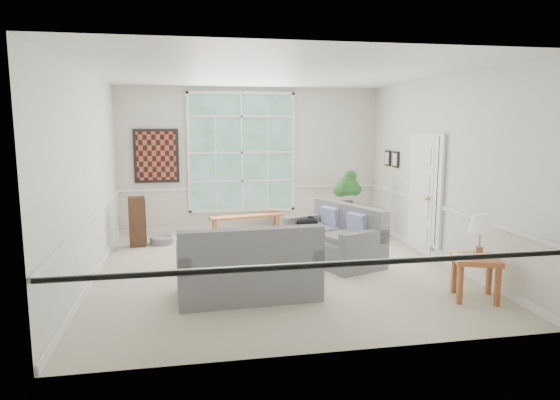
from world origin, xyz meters
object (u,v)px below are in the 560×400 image
object	(u,v)px
end_table	(346,223)
coffee_table	(237,251)
loveseat_front	(248,259)
loveseat_right	(333,234)
side_table	(475,278)

from	to	relation	value
end_table	coffee_table	bearing A→B (deg)	-144.39
loveseat_front	coffee_table	size ratio (longest dim) A/B	1.70
loveseat_right	side_table	size ratio (longest dim) A/B	3.01
loveseat_front	side_table	bearing A→B (deg)	-15.68
loveseat_front	loveseat_right	bearing A→B (deg)	39.19
coffee_table	side_table	distance (m)	3.64
end_table	side_table	size ratio (longest dim) A/B	0.85
loveseat_right	loveseat_front	size ratio (longest dim) A/B	0.94
loveseat_right	coffee_table	world-z (taller)	loveseat_right
loveseat_front	coffee_table	distance (m)	1.59
loveseat_right	end_table	size ratio (longest dim) A/B	3.54
side_table	loveseat_front	bearing A→B (deg)	166.66
loveseat_right	loveseat_front	world-z (taller)	loveseat_front
coffee_table	end_table	xyz separation A→B (m)	(2.42, 1.73, 0.04)
end_table	side_table	world-z (taller)	side_table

